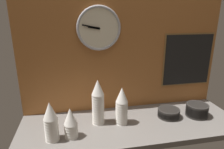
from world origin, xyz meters
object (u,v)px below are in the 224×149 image
object	(u,v)px
bowl_stack_far_right	(197,110)
cup_stack_center	(122,106)
menu_board	(188,60)
bowl_stack_right	(169,112)
wall_clock	(99,28)
cup_stack_center_left	(98,102)
cup_stack_left	(71,123)
cup_stack_far_left	(51,121)

from	to	relation	value
bowl_stack_far_right	cup_stack_center	bearing A→B (deg)	179.02
cup_stack_center	menu_board	world-z (taller)	menu_board
bowl_stack_right	wall_clock	world-z (taller)	wall_clock
cup_stack_center	menu_board	bearing A→B (deg)	21.00
cup_stack_center_left	bowl_stack_far_right	bearing A→B (deg)	-3.31
cup_stack_center_left	menu_board	bearing A→B (deg)	14.67
cup_stack_center	cup_stack_left	xyz separation A→B (cm)	(-35.83, -10.06, -3.71)
cup_stack_far_left	wall_clock	world-z (taller)	wall_clock
cup_stack_far_left	bowl_stack_far_right	xyz separation A→B (cm)	(107.62, 9.75, -7.91)
cup_stack_left	menu_board	xyz separation A→B (cm)	(98.94, 34.29, 28.56)
cup_stack_center	cup_stack_center_left	size ratio (longest dim) A/B	0.83
cup_stack_left	cup_stack_center_left	size ratio (longest dim) A/B	0.61
cup_stack_center	wall_clock	size ratio (longest dim) A/B	0.85
wall_clock	cup_stack_center	bearing A→B (deg)	-62.51
cup_stack_left	cup_stack_center_left	bearing A→B (deg)	34.76
cup_stack_left	bowl_stack_right	bearing A→B (deg)	9.08
cup_stack_center	wall_clock	xyz separation A→B (cm)	(-12.14, 23.34, 52.10)
cup_stack_center_left	bowl_stack_right	xyz separation A→B (cm)	(54.24, -1.70, -13.13)
cup_stack_left	cup_stack_far_left	size ratio (longest dim) A/B	0.79
cup_stack_left	cup_stack_far_left	world-z (taller)	cup_stack_far_left
cup_stack_center_left	bowl_stack_right	bearing A→B (deg)	-1.79
cup_stack_center	cup_stack_left	world-z (taller)	cup_stack_center
bowl_stack_far_right	menu_board	distance (cm)	42.21
wall_clock	cup_stack_center_left	bearing A→B (deg)	-102.11
cup_stack_center_left	cup_stack_center	bearing A→B (deg)	-11.71
cup_stack_center_left	wall_clock	distance (cm)	53.36
cup_stack_center	bowl_stack_right	bearing A→B (deg)	2.58
bowl_stack_right	bowl_stack_far_right	xyz separation A→B (cm)	(22.18, -2.73, 1.51)
cup_stack_center_left	wall_clock	bearing A→B (deg)	77.89
bowl_stack_right	cup_stack_left	bearing A→B (deg)	-170.92
bowl_stack_right	cup_stack_far_left	bearing A→B (deg)	-171.69
wall_clock	bowl_stack_right	bearing A→B (deg)	-23.42
cup_stack_far_left	cup_stack_center_left	size ratio (longest dim) A/B	0.78
menu_board	cup_stack_center_left	bearing A→B (deg)	-165.33
cup_stack_left	wall_clock	size ratio (longest dim) A/B	0.62
cup_stack_far_left	bowl_stack_right	xyz separation A→B (cm)	(85.45, 12.48, -9.42)
cup_stack_center_left	cup_stack_left	bearing A→B (deg)	-145.24
cup_stack_center	bowl_stack_right	size ratio (longest dim) A/B	1.69
bowl_stack_right	cup_stack_center	bearing A→B (deg)	-177.42
bowl_stack_right	menu_board	size ratio (longest dim) A/B	0.37
bowl_stack_right	bowl_stack_far_right	size ratio (longest dim) A/B	1.00
cup_stack_left	menu_board	bearing A→B (deg)	19.12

